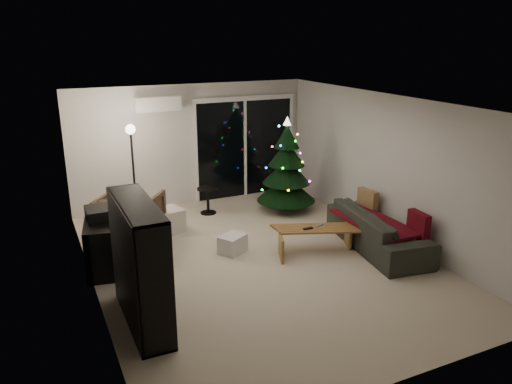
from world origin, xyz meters
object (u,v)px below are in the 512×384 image
coffee_table (315,239)px  sofa (378,229)px  christmas_tree (287,165)px  bookshelf (124,267)px  armchair (131,218)px  media_cabinet (103,242)px

coffee_table → sofa: bearing=5.5°
coffee_table → christmas_tree: size_ratio=0.70×
bookshelf → christmas_tree: christmas_tree is taller
armchair → coffee_table: size_ratio=0.72×
armchair → coffee_table: armchair is taller
coffee_table → christmas_tree: (0.53, 2.00, 0.75)m
media_cabinet → armchair: bearing=61.8°
armchair → media_cabinet: bearing=88.5°
media_cabinet → sofa: media_cabinet is taller
bookshelf → christmas_tree: size_ratio=0.82×
bookshelf → sofa: 4.37m
sofa → media_cabinet: bearing=82.7°
sofa → coffee_table: 1.09m
bookshelf → armchair: 2.66m
coffee_table → bookshelf: bearing=-143.1°
media_cabinet → sofa: (4.30, -1.22, -0.07)m
christmas_tree → media_cabinet: bearing=-164.1°
bookshelf → christmas_tree: (3.78, 2.90, 0.17)m
armchair → sofa: (3.71, -1.97, -0.12)m
coffee_table → media_cabinet: bearing=-174.4°
media_cabinet → armchair: (0.59, 0.75, 0.04)m
bookshelf → coffee_table: 3.43m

